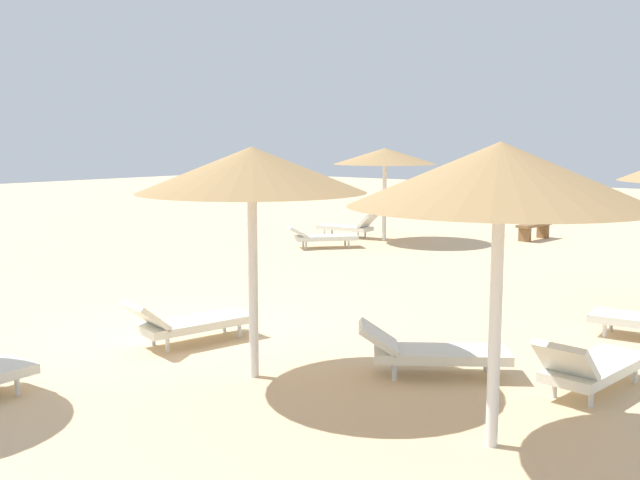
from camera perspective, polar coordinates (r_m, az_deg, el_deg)
ground_plane at (r=11.23m, az=-9.77°, el=-7.70°), size 80.00×80.00×0.00m
parasol_0 at (r=21.71m, az=5.04°, el=6.45°), size 3.04×3.04×2.73m
parasol_1 at (r=9.05m, az=-5.30°, el=5.37°), size 2.83×2.83×2.89m
parasol_3 at (r=7.08m, az=13.75°, el=4.88°), size 2.87×2.87×2.96m
lounger_0 at (r=20.38m, az=0.07°, el=0.26°), size 1.71×1.88×0.63m
lounger_1 at (r=11.04m, az=-10.13°, el=-6.27°), size 1.02×1.98×0.72m
lounger_3 at (r=9.37m, az=20.26°, el=-9.15°), size 0.84×1.93×0.76m
lounger_5 at (r=22.59m, az=2.23°, el=1.02°), size 1.93×0.84×0.76m
lounger_6 at (r=9.54m, az=8.54°, el=-8.50°), size 1.91×1.64×0.68m
bench_0 at (r=22.92m, az=16.23°, el=0.88°), size 0.54×1.53×0.49m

